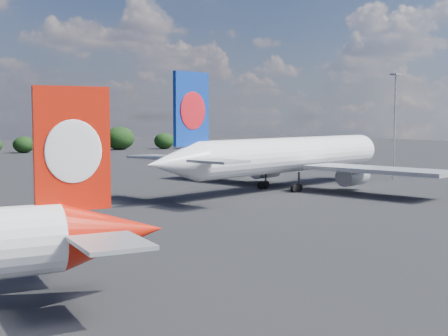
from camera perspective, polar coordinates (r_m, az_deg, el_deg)
china_southern_airliner at (r=101.57m, az=5.45°, el=1.08°), size 54.56×52.25×18.00m
floodlight_mast_near at (r=122.12m, az=15.37°, el=5.14°), size 1.60×1.60×20.00m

